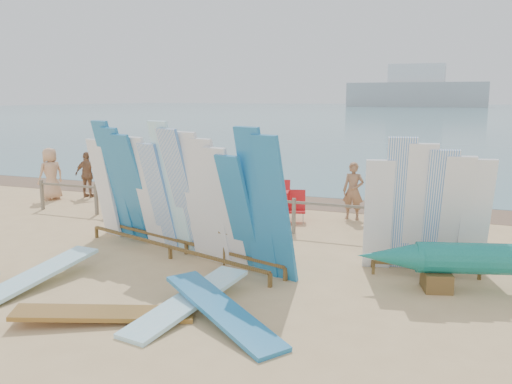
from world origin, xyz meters
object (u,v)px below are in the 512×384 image
at_px(beachgoer_5, 258,177).
at_px(beachgoer_0, 51,174).
at_px(beachgoer_1, 174,179).
at_px(beachgoer_extra_1, 88,175).
at_px(vendor_table, 245,247).
at_px(beachgoer_3, 199,175).
at_px(flat_board_d, 223,323).
at_px(beachgoer_2, 116,183).
at_px(flat_board_c, 105,320).
at_px(flat_board_b, 188,311).
at_px(beachgoer_11, 132,171).
at_px(beach_chair_right, 295,213).
at_px(stroller, 280,205).
at_px(beachgoer_7, 353,191).
at_px(side_surfboard_rack, 426,213).
at_px(main_surfboard_rack, 177,197).
at_px(beachgoer_9, 394,194).
at_px(beach_chair_left, 214,211).
at_px(flat_board_a, 35,287).

height_order(beachgoer_5, beachgoer_0, beachgoer_0).
relative_size(beachgoer_1, beachgoer_extra_1, 1.08).
relative_size(vendor_table, beachgoer_3, 0.62).
relative_size(flat_board_d, beachgoer_3, 1.43).
distance_m(beachgoer_extra_1, beachgoer_2, 2.77).
bearing_deg(flat_board_c, vendor_table, -43.43).
relative_size(vendor_table, flat_board_b, 0.43).
relative_size(vendor_table, beachgoer_11, 0.72).
relative_size(beach_chair_right, beachgoer_3, 0.46).
bearing_deg(beachgoer_3, stroller, -133.86).
relative_size(beachgoer_5, beachgoer_3, 0.83).
relative_size(beachgoer_extra_1, beachgoer_7, 0.97).
distance_m(side_surfboard_rack, beachgoer_7, 4.77).
bearing_deg(side_surfboard_rack, beachgoer_7, 106.44).
distance_m(beach_chair_right, beachgoer_11, 7.00).
relative_size(main_surfboard_rack, side_surfboard_rack, 2.15).
relative_size(beachgoer_5, beachgoer_7, 0.98).
distance_m(main_surfboard_rack, flat_board_d, 3.89).
distance_m(beachgoer_9, beachgoer_0, 11.05).
distance_m(main_surfboard_rack, beachgoer_3, 5.65).
distance_m(vendor_table, flat_board_c, 3.49).
bearing_deg(beachgoer_2, side_surfboard_rack, 61.43).
height_order(main_surfboard_rack, beach_chair_left, main_surfboard_rack).
xyz_separation_m(beachgoer_extra_1, beachgoer_2, (2.29, -1.56, 0.08)).
height_order(flat_board_c, flat_board_b, flat_board_b).
height_order(stroller, beachgoer_7, beachgoer_7).
bearing_deg(beachgoer_0, vendor_table, 84.64).
bearing_deg(main_surfboard_rack, beachgoer_9, 71.46).
distance_m(beachgoer_5, beachgoer_7, 3.75).
bearing_deg(side_surfboard_rack, beachgoer_11, 140.75).
bearing_deg(flat_board_d, side_surfboard_rack, -2.79).
bearing_deg(beachgoer_1, beachgoer_11, 87.23).
xyz_separation_m(flat_board_b, beachgoer_1, (-4.54, 7.42, 0.84)).
distance_m(beachgoer_1, beachgoer_7, 5.63).
relative_size(vendor_table, flat_board_a, 0.43).
height_order(beachgoer_5, beachgoer_1, beachgoer_1).
xyz_separation_m(flat_board_b, beachgoer_0, (-8.84, 6.77, 0.87)).
height_order(side_surfboard_rack, vendor_table, side_surfboard_rack).
distance_m(flat_board_a, beach_chair_left, 6.15).
height_order(beach_chair_right, beachgoer_1, beachgoer_1).
distance_m(beach_chair_left, beachgoer_extra_1, 5.66).
height_order(beach_chair_right, beachgoer_7, beachgoer_7).
distance_m(flat_board_b, beachgoer_7, 7.66).
bearing_deg(flat_board_a, beachgoer_2, 118.15).
bearing_deg(beachgoer_7, flat_board_d, -91.32).
bearing_deg(beachgoer_1, flat_board_a, -144.07).
relative_size(beachgoer_9, beachgoer_2, 0.89).
bearing_deg(beachgoer_5, beachgoer_extra_1, 95.68).
bearing_deg(flat_board_c, beachgoer_11, 4.25).
height_order(beachgoer_5, beachgoer_2, beachgoer_2).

